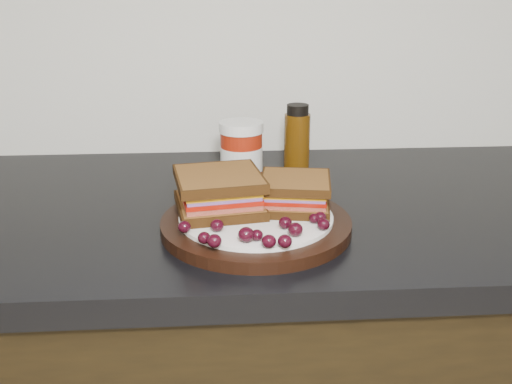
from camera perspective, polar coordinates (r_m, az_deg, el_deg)
countertop at (r=0.97m, az=3.40°, el=-1.96°), size 3.98×0.60×0.04m
plate at (r=0.84m, az=0.00°, el=-3.25°), size 0.28×0.28×0.02m
sandwich_left at (r=0.85m, az=-3.70°, el=0.00°), size 0.14×0.14×0.06m
sandwich_right at (r=0.86m, az=3.93°, el=-0.09°), size 0.12×0.12×0.05m
grape_0 at (r=0.78m, az=-7.17°, el=-3.48°), size 0.02×0.02×0.02m
grape_1 at (r=0.78m, az=-3.91°, el=-3.35°), size 0.02×0.02×0.02m
grape_2 at (r=0.75m, az=-5.21°, el=-4.58°), size 0.02×0.02×0.02m
grape_3 at (r=0.74m, az=-4.18°, el=-4.91°), size 0.02×0.02×0.02m
grape_4 at (r=0.75m, az=-0.99°, el=-4.29°), size 0.02×0.02×0.02m
grape_5 at (r=0.75m, az=0.10°, el=-4.34°), size 0.02×0.02×0.02m
grape_6 at (r=0.73m, az=1.29°, el=-4.96°), size 0.02×0.02×0.02m
grape_7 at (r=0.73m, az=2.90°, el=-4.94°), size 0.02×0.02×0.02m
grape_8 at (r=0.77m, az=3.96°, el=-3.76°), size 0.02×0.02×0.02m
grape_9 at (r=0.79m, az=2.95°, el=-3.09°), size 0.02×0.02×0.02m
grape_10 at (r=0.79m, az=6.77°, el=-3.23°), size 0.02×0.02×0.02m
grape_11 at (r=0.81m, az=5.85°, el=-2.64°), size 0.02×0.02×0.01m
grape_12 at (r=0.81m, az=6.45°, el=-2.54°), size 0.02×0.02×0.02m
grape_13 at (r=0.86m, az=5.71°, el=-1.18°), size 0.02×0.02×0.02m
grape_14 at (r=0.87m, az=4.31°, el=-0.86°), size 0.02×0.02×0.02m
grape_15 at (r=0.87m, az=3.16°, el=-0.94°), size 0.02×0.02×0.02m
grape_16 at (r=0.88m, az=-3.31°, el=-0.61°), size 0.02×0.02×0.02m
grape_17 at (r=0.87m, az=-3.59°, el=-0.85°), size 0.02×0.02×0.02m
grape_18 at (r=0.86m, az=-4.94°, el=-0.94°), size 0.02×0.02×0.02m
grape_19 at (r=0.85m, az=-4.95°, el=-1.43°), size 0.02×0.02×0.02m
grape_20 at (r=0.82m, az=-4.35°, el=-2.20°), size 0.02×0.02×0.02m
grape_21 at (r=0.81m, az=-4.85°, el=-2.59°), size 0.02×0.02×0.01m
grape_22 at (r=0.86m, az=-3.30°, el=-1.19°), size 0.01×0.01×0.01m
grape_23 at (r=0.87m, az=-5.86°, el=-0.81°), size 0.02×0.02×0.02m
grape_24 at (r=0.84m, az=-5.34°, el=-1.66°), size 0.02×0.02×0.02m
condiment_jar at (r=1.02m, az=-1.47°, el=3.86°), size 0.10×0.10×0.12m
oil_bottle at (r=1.07m, az=4.11°, el=5.20°), size 0.06×0.06×0.13m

